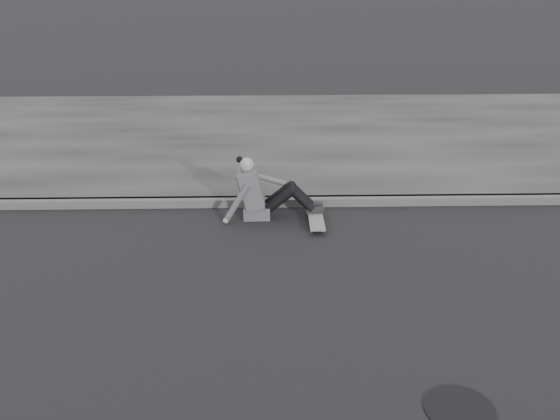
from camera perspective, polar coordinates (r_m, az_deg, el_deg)
The scene contains 6 objects.
ground at distance 6.76m, azimuth 5.74°, elevation -8.42°, with size 80.00×80.00×0.00m, color black.
curb at distance 9.00m, azimuth 3.90°, elevation 0.82°, with size 24.00×0.16×0.12m, color #4E4E4E.
sidewalk at distance 11.82m, azimuth 2.66°, elevation 6.67°, with size 24.00×6.00×0.12m, color #323232.
manhole at distance 5.63m, azimuth 16.10°, elevation -17.09°, with size 0.59×0.59×0.01m, color black.
skateboard at distance 8.42m, azimuth 3.31°, elevation -0.80°, with size 0.20×0.78×0.09m.
seated_woman at distance 8.51m, azimuth -1.71°, elevation 1.62°, with size 1.38×0.46×0.88m.
Camera 1 is at (-0.79, -5.64, 3.65)m, focal length 40.00 mm.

